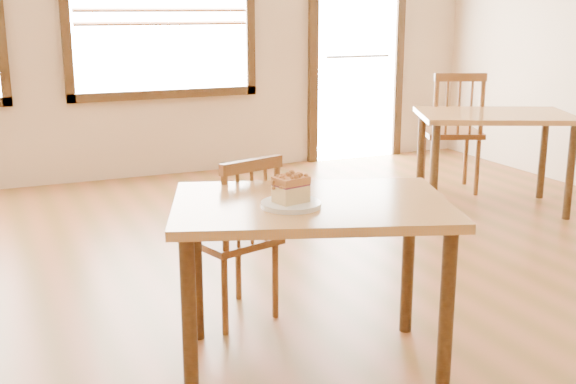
# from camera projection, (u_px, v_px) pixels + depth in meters

# --- Properties ---
(ground) EXTENTS (8.00, 8.00, 0.00)m
(ground) POSITION_uv_depth(u_px,v_px,m) (330.00, 367.00, 3.17)
(ground) COLOR brown
(entry_door) EXTENTS (1.08, 0.06, 2.29)m
(entry_door) POSITION_uv_depth(u_px,v_px,m) (357.00, 42.00, 7.30)
(entry_door) COLOR white
(entry_door) RESTS_ON ground
(cafe_table_main) EXTENTS (1.33, 1.09, 0.75)m
(cafe_table_main) POSITION_uv_depth(u_px,v_px,m) (311.00, 225.00, 3.03)
(cafe_table_main) COLOR #A67440
(cafe_table_main) RESTS_ON ground
(cafe_chair_main) EXTENTS (0.48, 0.48, 0.85)m
(cafe_chair_main) POSITION_uv_depth(u_px,v_px,m) (236.00, 237.00, 3.56)
(cafe_chair_main) COLOR brown
(cafe_chair_main) RESTS_ON ground
(cafe_table_second) EXTENTS (1.35, 1.16, 0.75)m
(cafe_table_second) POSITION_uv_depth(u_px,v_px,m) (494.00, 127.00, 5.54)
(cafe_table_second) COLOR #A67440
(cafe_table_second) RESTS_ON ground
(cafe_chair_second) EXTENTS (0.61, 0.61, 1.03)m
(cafe_chair_second) POSITION_uv_depth(u_px,v_px,m) (453.00, 131.00, 6.08)
(cafe_chair_second) COLOR brown
(cafe_chair_second) RESTS_ON ground
(plate) EXTENTS (0.24, 0.24, 0.02)m
(plate) POSITION_uv_depth(u_px,v_px,m) (291.00, 204.00, 2.91)
(plate) COLOR white
(plate) RESTS_ON cafe_table_main
(cake_slice) EXTENTS (0.16, 0.12, 0.12)m
(cake_slice) POSITION_uv_depth(u_px,v_px,m) (291.00, 188.00, 2.90)
(cake_slice) COLOR #FFD790
(cake_slice) RESTS_ON plate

